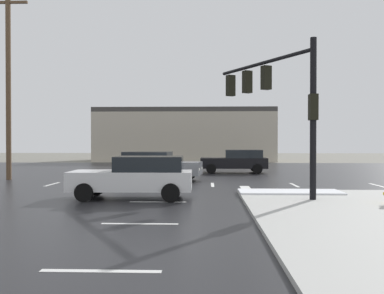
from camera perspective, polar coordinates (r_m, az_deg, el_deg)
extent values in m
plane|color=slate|center=(21.02, -2.70, -5.15)|extent=(120.00, 120.00, 0.00)
cube|color=#232326|center=(21.02, -2.70, -5.12)|extent=(44.00, 44.00, 0.02)
cube|color=white|center=(17.27, 13.00, -5.87)|extent=(4.00, 1.60, 0.06)
cube|color=silver|center=(7.37, -12.17, -15.99)|extent=(2.00, 0.15, 0.01)
cube|color=silver|center=(11.18, -7.04, -10.21)|extent=(2.00, 0.15, 0.01)
cube|color=silver|center=(15.09, -4.61, -7.36)|extent=(2.00, 0.15, 0.01)
cube|color=silver|center=(19.04, -3.21, -5.69)|extent=(2.00, 0.15, 0.01)
cube|color=silver|center=(23.00, -2.29, -4.58)|extent=(2.00, 0.15, 0.01)
cube|color=silver|center=(26.98, -1.64, -3.80)|extent=(2.00, 0.15, 0.01)
cube|color=silver|center=(30.96, -1.16, -3.23)|extent=(2.00, 0.15, 0.01)
cube|color=silver|center=(34.95, -0.79, -2.78)|extent=(2.00, 0.15, 0.01)
cube|color=silver|center=(38.94, -0.50, -2.42)|extent=(2.00, 0.15, 0.01)
cube|color=silver|center=(22.33, -18.29, -4.78)|extent=(0.15, 2.00, 0.01)
cube|color=silver|center=(21.28, -8.10, -5.02)|extent=(0.15, 2.00, 0.01)
cube|color=silver|center=(20.95, 2.78, -5.10)|extent=(0.15, 2.00, 0.01)
cube|color=silver|center=(21.38, 13.60, -5.01)|extent=(0.15, 2.00, 0.01)
cube|color=silver|center=(22.52, 23.66, -4.76)|extent=(0.15, 2.00, 0.01)
cube|color=silver|center=(17.06, 8.02, -6.43)|extent=(0.45, 7.00, 0.01)
cylinder|color=black|center=(15.26, 15.98, 3.68)|extent=(0.22, 0.22, 5.60)
cylinder|color=black|center=(17.83, 9.36, 11.04)|extent=(3.00, 5.28, 0.14)
cube|color=black|center=(17.49, 9.94, 9.16)|extent=(0.45, 0.42, 0.95)
sphere|color=red|center=(17.66, 9.63, 10.01)|extent=(0.20, 0.20, 0.20)
cube|color=black|center=(18.57, 7.43, 8.67)|extent=(0.45, 0.42, 0.95)
sphere|color=red|center=(18.74, 7.16, 9.48)|extent=(0.20, 0.20, 0.20)
cube|color=black|center=(19.68, 5.21, 8.22)|extent=(0.45, 0.42, 0.95)
sphere|color=red|center=(19.85, 4.97, 8.98)|extent=(0.20, 0.20, 0.20)
cube|color=black|center=(15.28, 15.98, 5.18)|extent=(0.28, 0.36, 0.90)
cube|color=#BCB29E|center=(48.54, -0.87, 1.32)|extent=(19.68, 8.00, 5.35)
cube|color=#3F3D3A|center=(48.66, -0.87, 4.77)|extent=(19.68, 8.00, 0.50)
cube|color=black|center=(29.13, 5.62, -2.14)|extent=(4.53, 1.88, 0.70)
cube|color=black|center=(29.15, 6.94, -0.91)|extent=(2.50, 1.70, 0.55)
cylinder|color=black|center=(28.23, 2.59, -2.94)|extent=(0.66, 0.23, 0.66)
cylinder|color=black|center=(30.02, 2.62, -2.72)|extent=(0.66, 0.23, 0.66)
cylinder|color=black|center=(28.37, 8.79, -2.93)|extent=(0.66, 0.23, 0.66)
cylinder|color=black|center=(30.15, 8.45, -2.72)|extent=(0.66, 0.23, 0.66)
sphere|color=white|center=(28.54, 1.25, -2.20)|extent=(0.18, 0.18, 0.18)
sphere|color=white|center=(29.69, 1.32, -2.08)|extent=(0.18, 0.18, 0.18)
cube|color=white|center=(16.02, -8.16, -4.46)|extent=(4.53, 1.88, 0.70)
cube|color=black|center=(15.88, -5.76, -2.24)|extent=(2.50, 1.70, 0.55)
cylinder|color=black|center=(15.50, -14.32, -5.95)|extent=(0.66, 0.23, 0.66)
cylinder|color=black|center=(17.23, -12.73, -5.28)|extent=(0.66, 0.23, 0.66)
cylinder|color=black|center=(14.99, -2.90, -6.16)|extent=(0.66, 0.23, 0.66)
cylinder|color=black|center=(16.77, -2.47, -5.43)|extent=(0.66, 0.23, 0.66)
sphere|color=white|center=(15.96, -16.34, -4.50)|extent=(0.18, 0.18, 0.18)
sphere|color=white|center=(17.06, -15.18, -4.17)|extent=(0.18, 0.18, 0.18)
cube|color=slate|center=(23.19, -4.37, -2.87)|extent=(4.67, 2.28, 0.70)
cube|color=black|center=(23.32, -5.99, -1.31)|extent=(2.64, 1.91, 0.55)
cylinder|color=black|center=(23.81, -0.29, -3.61)|extent=(0.68, 0.29, 0.66)
cylinder|color=black|center=(22.04, -0.99, -3.96)|extent=(0.68, 0.29, 0.66)
cylinder|color=black|center=(24.46, -7.41, -3.51)|extent=(0.68, 0.29, 0.66)
cylinder|color=black|center=(22.73, -8.64, -3.83)|extent=(0.68, 0.29, 0.66)
sphere|color=white|center=(23.38, 1.22, -2.83)|extent=(0.18, 0.18, 0.18)
sphere|color=white|center=(22.24, 0.85, -3.02)|extent=(0.18, 0.18, 0.18)
cylinder|color=brown|center=(26.07, -23.46, 7.75)|extent=(0.28, 0.28, 10.73)
cube|color=brown|center=(27.02, -23.51, 17.40)|extent=(2.20, 0.14, 0.14)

